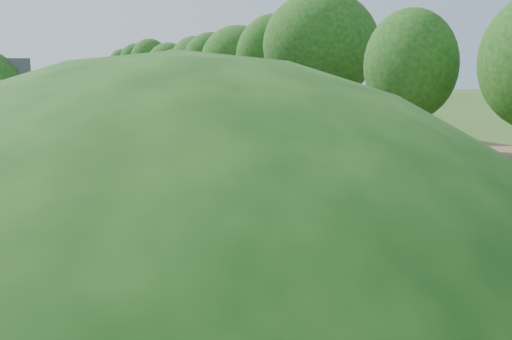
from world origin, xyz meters
name	(u,v)px	position (x,y,z in m)	size (l,w,h in m)	color
trackbed	(135,131)	(2.00, 60.00, 0.07)	(9.50, 170.00, 0.28)	#4C4944
platform	(152,230)	(-5.20, 16.00, 0.19)	(6.40, 68.00, 0.38)	gray
yellow_stripe	(212,220)	(-2.35, 16.00, 0.39)	(0.55, 68.00, 0.01)	gold
embankment	(201,113)	(10.35, 60.00, 1.95)	(10.64, 170.00, 11.70)	brown
signal_gantry	(145,92)	(2.47, 54.99, 4.82)	(8.40, 0.38, 6.20)	slate
trees_behind_platform	(4,130)	(-11.17, 20.67, 4.53)	(7.82, 53.32, 7.21)	#332316
train	(96,104)	(0.00, 80.45, 2.23)	(2.97, 139.19, 4.36)	black
lamppost_far	(249,227)	(-3.45, 8.41, 2.15)	(0.39, 0.39, 3.96)	black
signal_platform	(395,237)	(-2.90, 1.08, 3.76)	(0.32, 0.26, 5.50)	slate
signal_farside	(326,124)	(6.20, 20.61, 4.20)	(0.37, 0.29, 6.68)	slate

